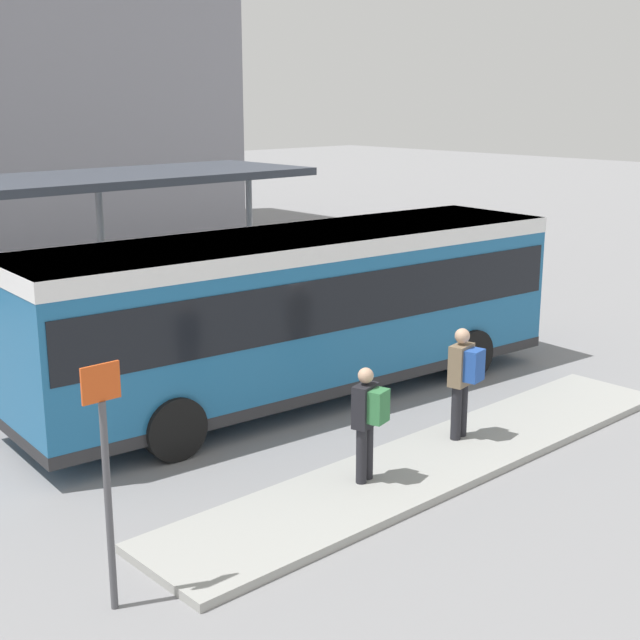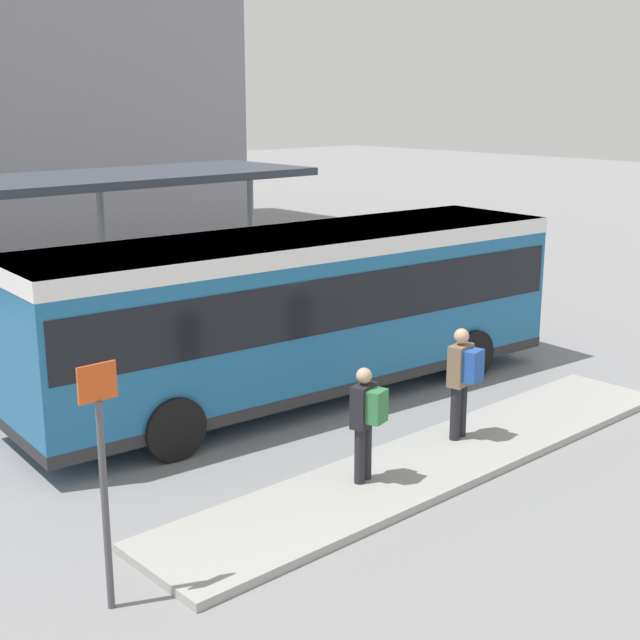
{
  "view_description": "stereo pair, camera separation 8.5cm",
  "coord_description": "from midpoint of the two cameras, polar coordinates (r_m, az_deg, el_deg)",
  "views": [
    {
      "loc": [
        -10.37,
        -11.91,
        5.48
      ],
      "look_at": [
        0.53,
        0.0,
        1.38
      ],
      "focal_mm": 50.0,
      "sensor_mm": 36.0,
      "label": 1
    },
    {
      "loc": [
        -10.31,
        -11.97,
        5.48
      ],
      "look_at": [
        0.53,
        0.0,
        1.38
      ],
      "focal_mm": 50.0,
      "sensor_mm": 36.0,
      "label": 2
    }
  ],
  "objects": [
    {
      "name": "pedestrian_waiting",
      "position": [
        14.25,
        9.0,
        -3.57
      ],
      "size": [
        0.48,
        0.52,
        1.81
      ],
      "rotation": [
        0.0,
        0.0,
        1.76
      ],
      "color": "#232328",
      "rests_on": "curb_island"
    },
    {
      "name": "bicycle_orange",
      "position": [
        25.48,
        10.18,
        2.49
      ],
      "size": [
        0.48,
        1.78,
        0.77
      ],
      "rotation": [
        0.0,
        0.0,
        -1.49
      ],
      "color": "black",
      "rests_on": "ground_plane"
    },
    {
      "name": "bicycle_black",
      "position": [
        26.7,
        7.51,
        3.14
      ],
      "size": [
        0.48,
        1.8,
        0.77
      ],
      "rotation": [
        0.0,
        0.0,
        1.57
      ],
      "color": "black",
      "rests_on": "ground_plane"
    },
    {
      "name": "station_shelter",
      "position": [
        20.51,
        -14.16,
        8.52
      ],
      "size": [
        9.92,
        3.49,
        3.75
      ],
      "color": "#383D47",
      "rests_on": "ground_plane"
    },
    {
      "name": "city_bus",
      "position": [
        16.23,
        -1.5,
        1.12
      ],
      "size": [
        10.78,
        3.48,
        3.06
      ],
      "rotation": [
        0.0,
        0.0,
        -0.08
      ],
      "color": "#1E6093",
      "rests_on": "ground_plane"
    },
    {
      "name": "platform_sign",
      "position": [
        9.82,
        -13.74,
        -9.71
      ],
      "size": [
        0.44,
        0.08,
        2.8
      ],
      "color": "#4C4C51",
      "rests_on": "ground_plane"
    },
    {
      "name": "curb_island",
      "position": [
        13.9,
        7.54,
        -8.82
      ],
      "size": [
        10.18,
        1.8,
        0.12
      ],
      "color": "#9E9E99",
      "rests_on": "ground_plane"
    },
    {
      "name": "potted_planter_near_shelter",
      "position": [
        19.27,
        -6.97,
        -0.39
      ],
      "size": [
        0.82,
        0.82,
        1.24
      ],
      "color": "slate",
      "rests_on": "ground_plane"
    },
    {
      "name": "ground_plane",
      "position": [
        16.72,
        -1.49,
        -4.88
      ],
      "size": [
        120.0,
        120.0,
        0.0
      ],
      "primitive_type": "plane",
      "color": "gray"
    },
    {
      "name": "pedestrian_companion",
      "position": [
        12.56,
        2.89,
        -6.24
      ],
      "size": [
        0.46,
        0.5,
        1.68
      ],
      "rotation": [
        0.0,
        0.0,
        1.84
      ],
      "color": "#232328",
      "rests_on": "curb_island"
    },
    {
      "name": "bicycle_green",
      "position": [
        26.06,
        8.74,
        2.71
      ],
      "size": [
        0.48,
        1.55,
        0.67
      ],
      "rotation": [
        0.0,
        0.0,
        1.61
      ],
      "color": "black",
      "rests_on": "ground_plane"
    },
    {
      "name": "bicycle_white",
      "position": [
        27.25,
        6.1,
        3.31
      ],
      "size": [
        0.48,
        1.57,
        0.68
      ],
      "rotation": [
        0.0,
        0.0,
        1.61
      ],
      "color": "black",
      "rests_on": "ground_plane"
    }
  ]
}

